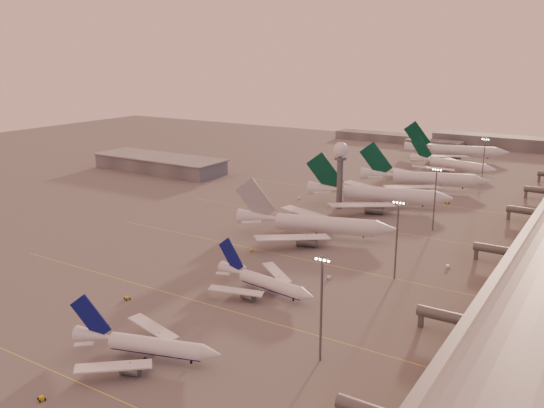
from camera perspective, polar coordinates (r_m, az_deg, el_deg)
The scene contains 24 objects.
ground at distance 166.30m, azimuth -13.50°, elevation -9.48°, with size 700.00×700.00×0.00m, color #5C5959.
taxiway_markings at distance 191.65m, azimuth 5.08°, elevation -5.78°, with size 180.00×185.25×0.02m.
hangar at distance 341.80m, azimuth -11.08°, elevation 3.97°, with size 82.00×27.00×8.50m.
radar_tower at distance 252.20m, azimuth 6.79°, elevation 4.16°, with size 6.40×6.40×31.10m.
mast_a at distance 128.54m, azimuth 4.91°, elevation -9.87°, with size 3.60×0.56×25.00m.
mast_b at distance 177.03m, azimuth 12.26°, elevation -3.13°, with size 3.60×0.56×25.00m.
mast_c at distance 229.05m, azimuth 15.84°, elevation 0.75°, with size 3.60×0.56×25.00m.
mast_d at distance 315.24m, azimuth 20.22°, elevation 4.16°, with size 3.60×0.56×25.00m.
distant_horizon at distance 447.30m, azimuth 17.90°, elevation 6.00°, with size 165.00×37.50×9.00m.
narrowbody_near at distance 136.54m, azimuth -12.36°, elevation -13.71°, with size 35.43×27.84×14.25m.
narrowbody_mid at distance 166.86m, azimuth -0.75°, elevation -7.91°, with size 35.18×27.92×13.78m.
widebody_white at distance 215.95m, azimuth 4.30°, elevation -2.32°, with size 59.10×46.66×21.42m.
greentail_a at distance 261.44m, azimuth 10.54°, elevation 0.63°, with size 63.33×50.42×23.65m.
greentail_b at distance 299.91m, azimuth 14.81°, elevation 2.20°, with size 61.92×49.22×23.28m.
greentail_c at distance 347.14m, azimuth 17.40°, elevation 3.57°, with size 52.61×42.08×19.32m.
greentail_d at distance 389.88m, azimuth 17.75°, elevation 4.85°, with size 64.39×51.34×23.89m.
gsv_tug_near at distance 129.52m, azimuth -21.86°, elevation -17.46°, with size 2.67×3.40×0.85m.
gsv_tug_mid at distance 168.30m, azimuth -14.15°, elevation -9.04°, with size 3.73×3.00×0.93m.
gsv_truck_b at distance 177.79m, azimuth 5.80°, elevation -7.11°, with size 5.57×3.80×2.12m.
gsv_truck_c at distance 200.51m, azimuth -1.99°, elevation -4.49°, with size 4.90×3.58×1.88m.
gsv_catering_b at distance 193.57m, azimuth 17.10°, elevation -5.55°, with size 5.16×2.71×4.10m.
gsv_tug_far at distance 236.93m, azimuth 9.06°, elevation -1.71°, with size 4.13×4.01×1.03m.
gsv_truck_d at distance 271.72m, azimuth 2.75°, elevation 0.74°, with size 3.62×5.64×2.14m.
gsv_tug_hangar at distance 274.75m, azimuth 16.99°, elevation 0.12°, with size 3.52×2.30×0.96m.
Camera 1 is at (110.62, -104.25, 67.45)m, focal length 38.00 mm.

